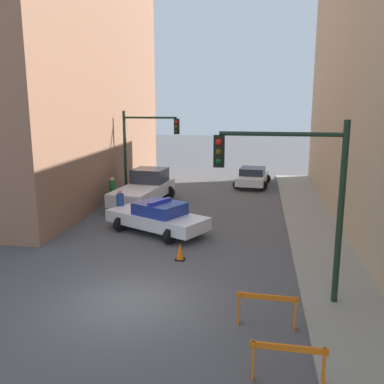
# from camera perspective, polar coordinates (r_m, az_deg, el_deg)

# --- Properties ---
(ground_plane) EXTENTS (120.00, 120.00, 0.00)m
(ground_plane) POSITION_cam_1_polar(r_m,az_deg,el_deg) (13.16, -8.20, -14.25)
(ground_plane) COLOR #4C4C4F
(sidewalk_right) EXTENTS (2.40, 44.00, 0.12)m
(sidewalk_right) POSITION_cam_1_polar(r_m,az_deg,el_deg) (12.90, 20.25, -15.21)
(sidewalk_right) COLOR gray
(sidewalk_right) RESTS_ON ground_plane
(building_corner_left) EXTENTS (14.00, 20.00, 19.89)m
(building_corner_left) POSITION_cam_1_polar(r_m,az_deg,el_deg) (29.95, -24.01, 19.10)
(building_corner_left) COLOR #93664C
(building_corner_left) RESTS_ON ground_plane
(traffic_light_near) EXTENTS (3.64, 0.35, 5.20)m
(traffic_light_near) POSITION_cam_1_polar(r_m,az_deg,el_deg) (12.21, 14.04, 0.95)
(traffic_light_near) COLOR black
(traffic_light_near) RESTS_ON sidewalk_right
(traffic_light_far) EXTENTS (3.44, 0.35, 5.20)m
(traffic_light_far) POSITION_cam_1_polar(r_m,az_deg,el_deg) (25.91, -6.64, 6.73)
(traffic_light_far) COLOR black
(traffic_light_far) RESTS_ON ground_plane
(police_car) EXTENTS (5.02, 3.84, 1.52)m
(police_car) POSITION_cam_1_polar(r_m,az_deg,el_deg) (19.12, -4.62, -3.34)
(police_car) COLOR white
(police_car) RESTS_ON ground_plane
(white_truck) EXTENTS (3.06, 5.60, 1.90)m
(white_truck) POSITION_cam_1_polar(r_m,az_deg,el_deg) (24.49, -6.34, 0.52)
(white_truck) COLOR silver
(white_truck) RESTS_ON ground_plane
(parked_car_near) EXTENTS (2.55, 4.46, 1.31)m
(parked_car_near) POSITION_cam_1_polar(r_m,az_deg,el_deg) (29.65, 8.07, 2.06)
(parked_car_near) COLOR silver
(parked_car_near) RESTS_ON ground_plane
(pedestrian_crossing) EXTENTS (0.43, 0.43, 1.66)m
(pedestrian_crossing) POSITION_cam_1_polar(r_m,az_deg,el_deg) (20.75, -9.53, -1.84)
(pedestrian_crossing) COLOR #382D23
(pedestrian_crossing) RESTS_ON ground_plane
(pedestrian_corner) EXTENTS (0.50, 0.50, 1.66)m
(pedestrian_corner) POSITION_cam_1_polar(r_m,az_deg,el_deg) (24.08, -10.53, 0.08)
(pedestrian_corner) COLOR #474C66
(pedestrian_corner) RESTS_ON ground_plane
(barrier_mid) EXTENTS (1.60, 0.21, 0.90)m
(barrier_mid) POSITION_cam_1_polar(r_m,az_deg,el_deg) (9.69, 12.69, -20.70)
(barrier_mid) COLOR orange
(barrier_mid) RESTS_ON ground_plane
(barrier_back) EXTENTS (1.60, 0.25, 0.90)m
(barrier_back) POSITION_cam_1_polar(r_m,az_deg,el_deg) (11.65, 9.94, -14.60)
(barrier_back) COLOR orange
(barrier_back) RESTS_ON ground_plane
(traffic_cone) EXTENTS (0.36, 0.36, 0.66)m
(traffic_cone) POSITION_cam_1_polar(r_m,az_deg,el_deg) (16.01, -1.61, -7.96)
(traffic_cone) COLOR black
(traffic_cone) RESTS_ON ground_plane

